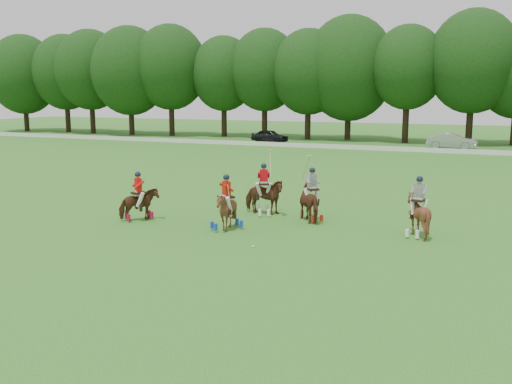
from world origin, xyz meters
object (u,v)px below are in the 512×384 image
at_px(polo_stripe_b, 418,215).
at_px(polo_red_a, 139,203).
at_px(car_left, 270,136).
at_px(polo_red_c, 227,210).
at_px(polo_stripe_a, 312,202).
at_px(polo_red_b, 264,196).
at_px(polo_ball, 253,246).
at_px(car_mid, 452,141).

bearing_deg(polo_stripe_b, polo_red_a, -169.96).
relative_size(car_left, polo_stripe_b, 1.81).
relative_size(polo_red_c, polo_stripe_a, 0.79).
relative_size(polo_red_a, polo_red_c, 0.94).
distance_m(polo_red_b, polo_ball, 5.74).
bearing_deg(car_mid, polo_stripe_b, -174.38).
relative_size(polo_red_b, polo_red_c, 1.27).
height_order(car_mid, polo_red_b, polo_red_b).
xyz_separation_m(car_left, polo_ball, (16.36, -41.60, -0.67)).
height_order(car_left, car_mid, car_mid).
height_order(polo_red_a, polo_red_c, polo_red_c).
bearing_deg(car_mid, polo_red_a, 169.20).
distance_m(car_mid, polo_red_b, 36.57).
xyz_separation_m(car_left, car_mid, (19.51, 0.00, 0.06)).
relative_size(car_mid, polo_stripe_b, 2.03).
relative_size(car_left, polo_red_c, 1.87).
bearing_deg(polo_red_c, polo_red_a, 179.70).
xyz_separation_m(car_left, polo_red_c, (14.30, -39.55, 0.09)).
distance_m(polo_red_c, polo_ball, 3.01).
height_order(car_mid, polo_stripe_b, polo_stripe_b).
height_order(car_left, polo_red_b, polo_red_b).
distance_m(polo_red_a, polo_stripe_b, 11.58).
relative_size(car_left, polo_stripe_a, 1.48).
distance_m(car_mid, polo_stripe_b, 37.56).
xyz_separation_m(car_mid, polo_red_b, (-5.00, -36.23, 0.06)).
distance_m(polo_red_b, polo_stripe_b, 7.07).
distance_m(polo_stripe_a, polo_stripe_b, 4.66).
xyz_separation_m(polo_red_a, polo_ball, (6.29, -2.07, -0.71)).
xyz_separation_m(polo_red_c, polo_ball, (2.06, -2.05, -0.76)).
xyz_separation_m(polo_stripe_a, polo_stripe_b, (4.56, -0.93, 0.00)).
distance_m(car_mid, polo_red_c, 39.89).
bearing_deg(polo_stripe_b, polo_ball, -141.31).
height_order(polo_red_a, polo_ball, polo_red_a).
height_order(polo_red_a, polo_red_b, polo_red_b).
xyz_separation_m(car_mid, polo_ball, (-3.15, -41.60, -0.73)).
xyz_separation_m(polo_red_b, polo_stripe_a, (2.39, -0.35, -0.01)).
bearing_deg(polo_red_c, polo_ball, -44.78).
xyz_separation_m(car_left, polo_red_a, (10.07, -39.53, 0.04)).
height_order(polo_stripe_a, polo_ball, polo_stripe_a).
height_order(polo_red_b, polo_stripe_b, polo_red_b).
bearing_deg(polo_stripe_b, car_left, 119.78).
bearing_deg(polo_ball, polo_stripe_a, 83.84).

